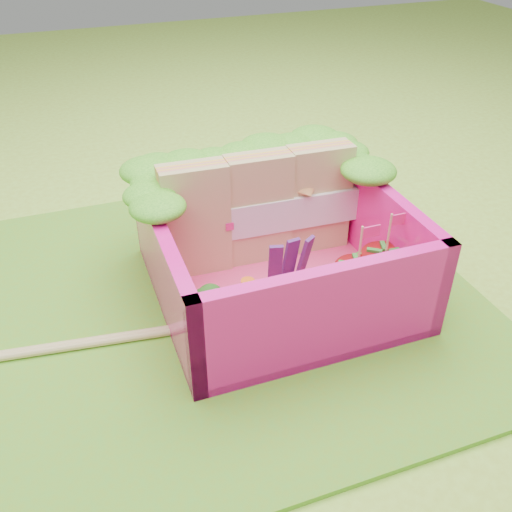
{
  "coord_description": "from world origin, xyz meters",
  "views": [
    {
      "loc": [
        -0.75,
        -2.41,
        2.0
      ],
      "look_at": [
        0.12,
        -0.04,
        0.28
      ],
      "focal_mm": 40.0,
      "sensor_mm": 36.0,
      "label": 1
    }
  ],
  "objects": [
    {
      "name": "ground",
      "position": [
        0.0,
        0.0,
        0.0
      ],
      "size": [
        14.0,
        14.0,
        0.0
      ],
      "primitive_type": "plane",
      "color": "#92B934",
      "rests_on": "ground"
    },
    {
      "name": "placemat",
      "position": [
        0.0,
        0.0,
        0.01
      ],
      "size": [
        2.6,
        2.6,
        0.03
      ],
      "primitive_type": "cube",
      "color": "#6EA625",
      "rests_on": "ground"
    },
    {
      "name": "bento_floor",
      "position": [
        0.23,
        -0.04,
        0.06
      ],
      "size": [
        1.3,
        1.3,
        0.05
      ],
      "primitive_type": "cube",
      "color": "#FF4182",
      "rests_on": "placemat"
    },
    {
      "name": "bento_box",
      "position": [
        0.23,
        -0.04,
        0.31
      ],
      "size": [
        1.3,
        1.3,
        0.55
      ],
      "color": "#FF1595",
      "rests_on": "placemat"
    },
    {
      "name": "lettuce_ruffle",
      "position": [
        0.23,
        0.42,
        0.64
      ],
      "size": [
        1.43,
        0.76,
        0.11
      ],
      "color": "#228818",
      "rests_on": "bento_box"
    },
    {
      "name": "sandwich_stack",
      "position": [
        0.24,
        0.24,
        0.4
      ],
      "size": [
        1.18,
        0.22,
        0.65
      ],
      "color": "tan",
      "rests_on": "bento_floor"
    },
    {
      "name": "broccoli",
      "position": [
        -0.24,
        -0.35,
        0.26
      ],
      "size": [
        0.31,
        0.31,
        0.26
      ],
      "color": "#6D9D4C",
      "rests_on": "bento_floor"
    },
    {
      "name": "carrot_sticks",
      "position": [
        -0.06,
        -0.36,
        0.2
      ],
      "size": [
        0.14,
        0.17,
        0.26
      ],
      "color": "orange",
      "rests_on": "bento_floor"
    },
    {
      "name": "purple_wedges",
      "position": [
        0.24,
        -0.19,
        0.27
      ],
      "size": [
        0.23,
        0.06,
        0.38
      ],
      "color": "#451B61",
      "rests_on": "bento_floor"
    },
    {
      "name": "strawberry_left",
      "position": [
        0.55,
        -0.36,
        0.21
      ],
      "size": [
        0.24,
        0.24,
        0.48
      ],
      "color": "red",
      "rests_on": "bento_floor"
    },
    {
      "name": "strawberry_right",
      "position": [
        0.73,
        -0.33,
        0.21
      ],
      "size": [
        0.26,
        0.26,
        0.5
      ],
      "color": "red",
      "rests_on": "bento_floor"
    },
    {
      "name": "snap_peas",
      "position": [
        0.53,
        -0.29,
        0.11
      ],
      "size": [
        0.85,
        0.6,
        0.05
      ],
      "color": "green",
      "rests_on": "bento_floor"
    },
    {
      "name": "chopsticks",
      "position": [
        -1.12,
        -0.12,
        0.05
      ],
      "size": [
        2.45,
        0.35,
        0.04
      ],
      "color": "tan",
      "rests_on": "placemat"
    }
  ]
}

